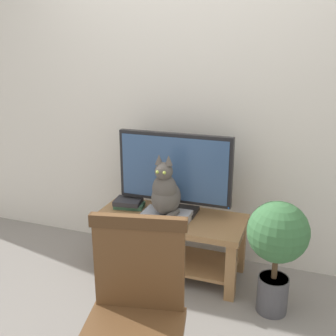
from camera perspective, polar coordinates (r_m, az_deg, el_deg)
name	(u,v)px	position (r m, az deg, el deg)	size (l,w,h in m)	color
ground_plane	(152,312)	(2.77, -2.37, -20.18)	(12.00, 12.00, 0.00)	gray
back_wall	(195,85)	(3.09, 3.93, 11.98)	(7.00, 0.12, 2.80)	silver
tv_stand	(170,234)	(3.02, 0.33, -9.56)	(1.11, 0.49, 0.47)	olive
tv	(174,171)	(2.92, 0.94, -0.49)	(0.87, 0.20, 0.62)	black
media_box	(166,217)	(2.88, -0.28, -7.08)	(0.35, 0.23, 0.06)	#ADADB2
cat	(165,192)	(2.79, -0.37, -3.54)	(0.21, 0.33, 0.45)	#514C47
wooden_chair	(135,309)	(1.89, -4.87, -19.69)	(0.54, 0.54, 0.95)	brown
book_stack	(129,203)	(3.11, -5.72, -5.11)	(0.25, 0.20, 0.07)	#38664C
potted_plant	(277,242)	(2.60, 15.58, -10.31)	(0.39, 0.39, 0.77)	#47474C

